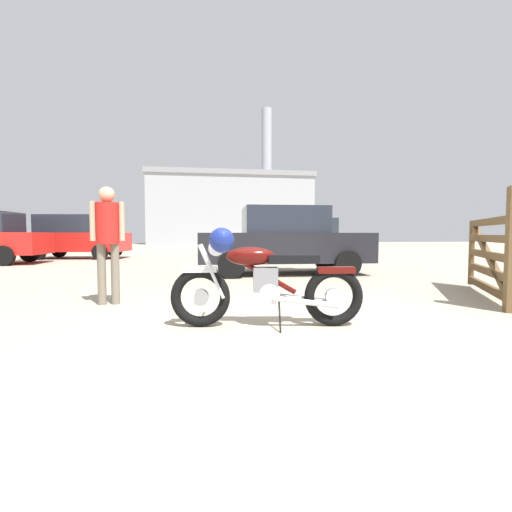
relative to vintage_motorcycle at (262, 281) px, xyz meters
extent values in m
plane|color=tan|center=(0.29, -0.30, -0.49)|extent=(80.00, 80.00, 0.00)
torus|color=black|center=(-0.65, 0.12, -0.17)|extent=(0.65, 0.20, 0.64)
cylinder|color=silver|center=(-0.65, 0.12, -0.17)|extent=(0.19, 0.11, 0.18)
torus|color=black|center=(0.77, -0.09, -0.17)|extent=(0.65, 0.20, 0.64)
cylinder|color=silver|center=(0.77, -0.09, -0.17)|extent=(0.19, 0.11, 0.18)
cube|color=silver|center=(-0.65, 0.12, 0.13)|extent=(0.38, 0.18, 0.06)
cube|color=#4C0C0A|center=(0.79, -0.09, 0.12)|extent=(0.41, 0.19, 0.07)
cylinder|color=silver|center=(-0.54, 0.03, 0.11)|extent=(0.29, 0.08, 0.58)
cylinder|color=silver|center=(-0.52, 0.18, 0.11)|extent=(0.29, 0.08, 0.58)
sphere|color=silver|center=(-0.48, 0.10, 0.35)|extent=(0.17, 0.17, 0.17)
cylinder|color=silver|center=(-0.41, 0.09, 0.42)|extent=(0.12, 0.62, 0.03)
sphere|color=navy|center=(-0.45, -0.21, 0.44)|extent=(0.25, 0.25, 0.25)
cylinder|color=#4C0C0A|center=(-0.01, 0.03, 0.09)|extent=(0.76, 0.17, 0.47)
ellipsoid|color=#4C0C0A|center=(-0.12, 0.04, 0.27)|extent=(0.55, 0.29, 0.20)
cube|color=black|center=(0.33, -0.02, 0.24)|extent=(0.56, 0.28, 0.09)
cube|color=slate|center=(0.04, 0.02, 0.02)|extent=(0.28, 0.22, 0.26)
cylinder|color=silver|center=(0.08, 0.01, -0.13)|extent=(0.25, 0.23, 0.22)
cylinder|color=silver|center=(0.44, -0.14, -0.21)|extent=(0.70, 0.16, 0.14)
cylinder|color=silver|center=(0.47, 0.06, -0.21)|extent=(0.70, 0.16, 0.14)
cylinder|color=black|center=(0.15, -0.17, -0.33)|extent=(0.05, 0.24, 0.33)
cube|color=brown|center=(4.45, 2.27, 0.16)|extent=(0.12, 0.13, 1.20)
cube|color=brown|center=(3.87, 1.22, -0.34)|extent=(1.24, 2.14, 0.11)
cube|color=brown|center=(3.87, 1.22, -0.08)|extent=(1.24, 2.14, 0.11)
cube|color=brown|center=(3.87, 1.22, 0.18)|extent=(1.24, 2.14, 0.11)
cube|color=brown|center=(3.87, 1.22, 0.44)|extent=(1.24, 2.14, 0.11)
cube|color=brown|center=(3.87, 1.22, 0.70)|extent=(1.24, 2.14, 0.11)
cube|color=brown|center=(3.87, 1.22, 0.16)|extent=(1.14, 1.96, 1.08)
cylinder|color=#706656|center=(-1.82, 1.63, -0.06)|extent=(0.12, 0.12, 0.86)
cylinder|color=#706656|center=(-2.00, 1.61, -0.06)|extent=(0.12, 0.12, 0.86)
cylinder|color=red|center=(-1.91, 1.62, 0.66)|extent=(0.30, 0.30, 0.58)
cylinder|color=tan|center=(-1.72, 1.64, 0.69)|extent=(0.08, 0.08, 0.55)
cylinder|color=tan|center=(-2.10, 1.60, 0.69)|extent=(0.08, 0.08, 0.55)
sphere|color=tan|center=(-1.91, 1.62, 1.06)|extent=(0.22, 0.22, 0.22)
cylinder|color=black|center=(-6.52, 10.65, -0.17)|extent=(0.65, 0.23, 0.64)
cylinder|color=black|center=(-6.58, 8.89, -0.17)|extent=(0.65, 0.23, 0.64)
cylinder|color=black|center=(-4.05, 12.97, -0.19)|extent=(0.62, 0.28, 0.60)
cylinder|color=black|center=(-4.29, 11.35, -0.19)|extent=(0.62, 0.28, 0.60)
cylinder|color=black|center=(-6.42, 13.32, -0.19)|extent=(0.62, 0.28, 0.60)
cylinder|color=black|center=(-6.66, 11.70, -0.19)|extent=(0.62, 0.28, 0.60)
cube|color=red|center=(-5.36, 12.33, 0.19)|extent=(4.10, 2.19, 0.76)
cube|color=#232833|center=(-5.60, 12.37, 0.93)|extent=(2.60, 1.85, 0.72)
cylinder|color=black|center=(6.24, 14.29, -0.19)|extent=(0.62, 0.25, 0.60)
cylinder|color=black|center=(6.39, 12.66, -0.19)|extent=(0.62, 0.25, 0.60)
cylinder|color=black|center=(3.85, 14.07, -0.19)|extent=(0.62, 0.25, 0.60)
cylinder|color=black|center=(4.00, 12.44, -0.19)|extent=(0.62, 0.25, 0.60)
cube|color=beige|center=(5.12, 13.37, 0.19)|extent=(4.04, 2.00, 0.76)
cube|color=#232833|center=(4.87, 13.34, 0.93)|extent=(2.53, 1.74, 0.72)
cylinder|color=black|center=(0.13, 4.37, -0.18)|extent=(0.63, 0.24, 0.62)
cylinder|color=black|center=(0.24, 6.08, -0.18)|extent=(0.63, 0.24, 0.62)
cylinder|color=black|center=(2.83, 4.20, -0.18)|extent=(0.63, 0.24, 0.62)
cylinder|color=black|center=(2.93, 5.91, -0.18)|extent=(0.63, 0.24, 0.62)
cube|color=black|center=(1.53, 5.14, 0.18)|extent=(4.30, 1.98, 0.72)
cube|color=#232833|center=(1.53, 5.14, 0.86)|extent=(2.09, 1.68, 0.64)
cube|color=#9EA0A8|center=(3.32, 36.63, 2.94)|extent=(16.84, 9.07, 6.87)
cube|color=gray|center=(3.32, 36.63, 6.63)|extent=(17.14, 9.37, 0.50)
cylinder|color=#9EA0A8|center=(7.49, 36.55, 10.33)|extent=(1.10, 1.10, 7.92)
camera|label=1|loc=(-0.74, -3.83, 0.50)|focal=25.80mm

